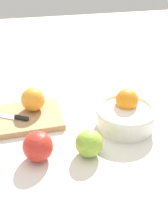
% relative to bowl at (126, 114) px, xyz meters
% --- Properties ---
extents(ground_plane, '(2.40, 2.40, 0.00)m').
position_rel_bowl_xyz_m(ground_plane, '(0.20, -0.08, -0.04)').
color(ground_plane, silver).
extents(bowl, '(0.19, 0.19, 0.11)m').
position_rel_bowl_xyz_m(bowl, '(0.00, 0.00, 0.00)').
color(bowl, white).
rests_on(bowl, ground_plane).
extents(cutting_board, '(0.22, 0.18, 0.02)m').
position_rel_bowl_xyz_m(cutting_board, '(0.29, -0.09, -0.03)').
color(cutting_board, tan).
rests_on(cutting_board, ground_plane).
extents(orange_on_board, '(0.08, 0.08, 0.08)m').
position_rel_bowl_xyz_m(orange_on_board, '(0.28, -0.12, 0.02)').
color(orange_on_board, orange).
rests_on(orange_on_board, cutting_board).
extents(knife, '(0.14, 0.09, 0.01)m').
position_rel_bowl_xyz_m(knife, '(0.35, -0.08, -0.02)').
color(knife, silver).
rests_on(knife, cutting_board).
extents(apple_back_left, '(0.08, 0.08, 0.08)m').
position_rel_bowl_xyz_m(apple_back_left, '(0.14, 0.11, -0.00)').
color(apple_back_left, '#8EB738').
rests_on(apple_back_left, ground_plane).
extents(apple_back_right, '(0.08, 0.08, 0.08)m').
position_rel_bowl_xyz_m(apple_back_right, '(0.28, 0.10, -0.00)').
color(apple_back_right, red).
rests_on(apple_back_right, ground_plane).
extents(citrus_peel, '(0.06, 0.05, 0.01)m').
position_rel_bowl_xyz_m(citrus_peel, '(0.03, -0.14, -0.04)').
color(citrus_peel, orange).
rests_on(citrus_peel, ground_plane).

